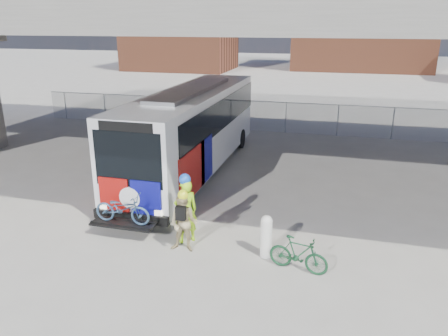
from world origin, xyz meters
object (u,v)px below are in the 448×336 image
at_px(cyclist_hivis, 186,209).
at_px(bike_parked, 298,254).
at_px(bollard, 266,235).
at_px(cyclist_tan, 184,223).
at_px(bus, 193,124).

xyz_separation_m(cyclist_hivis, bike_parked, (3.43, -0.78, -0.56)).
height_order(bollard, cyclist_tan, cyclist_tan).
bearing_deg(bollard, cyclist_hivis, 174.08).
xyz_separation_m(bus, bollard, (4.42, -6.58, -1.44)).
bearing_deg(bike_parked, cyclist_tan, 98.18).
xyz_separation_m(cyclist_tan, bike_parked, (3.29, -0.22, -0.40)).
height_order(bus, cyclist_tan, bus).
bearing_deg(bus, cyclist_tan, -73.11).
bearing_deg(bike_parked, cyclist_hivis, 89.29).
relative_size(bus, bollard, 10.31).
bearing_deg(bollard, bike_parked, -28.45).
relative_size(bus, cyclist_tan, 6.85).
relative_size(cyclist_hivis, cyclist_tan, 1.15).
xyz_separation_m(bollard, cyclist_hivis, (-2.47, 0.26, 0.37)).
height_order(bollard, bike_parked, bollard).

